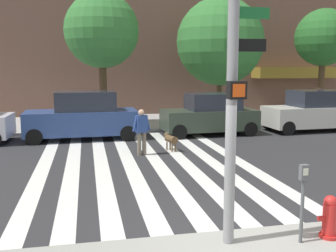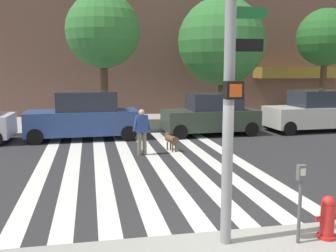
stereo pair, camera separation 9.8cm
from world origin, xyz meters
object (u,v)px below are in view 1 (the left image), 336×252
at_px(parking_meter_third_along, 303,193).
at_px(parked_car_fourth_in_line, 312,112).
at_px(street_tree_middle, 220,42).
at_px(fire_hydrant, 330,217).
at_px(street_tree_further, 324,38).
at_px(parked_car_behind_first, 83,117).
at_px(traffic_light_pole, 235,40).
at_px(pedestrian_dog_walker, 142,129).
at_px(parked_car_third_in_line, 210,115).
at_px(dog_on_leash, 170,139).
at_px(street_tree_nearest, 102,31).

xyz_separation_m(parking_meter_third_along, parked_car_fourth_in_line, (7.30, 11.38, -0.09)).
bearing_deg(street_tree_middle, fire_hydrant, -101.87).
bearing_deg(street_tree_further, parked_car_behind_first, -167.16).
relative_size(traffic_light_pole, pedestrian_dog_walker, 3.54).
bearing_deg(traffic_light_pole, pedestrian_dog_walker, 93.24).
xyz_separation_m(traffic_light_pole, street_tree_middle, (4.85, 14.49, 0.94)).
height_order(traffic_light_pole, parking_meter_third_along, traffic_light_pole).
relative_size(parking_meter_third_along, parked_car_behind_first, 0.29).
height_order(parked_car_third_in_line, dog_on_leash, parked_car_third_in_line).
height_order(fire_hydrant, street_tree_nearest, street_tree_nearest).
height_order(parking_meter_third_along, street_tree_middle, street_tree_middle).
bearing_deg(dog_on_leash, parked_car_fourth_in_line, 21.66).
bearing_deg(traffic_light_pole, street_tree_further, 52.55).
relative_size(fire_hydrant, parked_car_behind_first, 0.16).
bearing_deg(traffic_light_pole, street_tree_middle, 71.49).
height_order(traffic_light_pole, parked_car_fourth_in_line, traffic_light_pole).
distance_m(street_tree_middle, pedestrian_dog_walker, 9.39).
distance_m(parked_car_behind_first, pedestrian_dog_walker, 4.13).
bearing_deg(street_tree_middle, traffic_light_pole, -108.51).
relative_size(fire_hydrant, parking_meter_third_along, 0.56).
bearing_deg(street_tree_nearest, fire_hydrant, -76.83).
xyz_separation_m(traffic_light_pole, parked_car_behind_first, (-2.49, 11.17, -2.54)).
distance_m(parked_car_behind_first, parked_car_third_in_line, 5.75).
relative_size(parked_car_third_in_line, street_tree_further, 0.70).
bearing_deg(street_tree_further, street_tree_nearest, -177.98).
height_order(parking_meter_third_along, parked_car_third_in_line, parked_car_third_in_line).
relative_size(street_tree_nearest, pedestrian_dog_walker, 3.99).
xyz_separation_m(parked_car_third_in_line, parked_car_fourth_in_line, (5.23, 0.00, 0.02)).
height_order(street_tree_nearest, dog_on_leash, street_tree_nearest).
xyz_separation_m(parked_car_behind_first, dog_on_leash, (3.21, -3.09, -0.54)).
height_order(parked_car_fourth_in_line, pedestrian_dog_walker, parked_car_fourth_in_line).
distance_m(parked_car_fourth_in_line, street_tree_further, 5.41).
bearing_deg(street_tree_further, fire_hydrant, -122.40).
height_order(parked_car_third_in_line, parked_car_fourth_in_line, parked_car_fourth_in_line).
distance_m(parked_car_third_in_line, street_tree_middle, 5.11).
bearing_deg(street_tree_nearest, traffic_light_pole, -83.89).
xyz_separation_m(traffic_light_pole, dog_on_leash, (0.72, 8.08, -3.08)).
bearing_deg(parked_car_behind_first, street_tree_further, 12.84).
distance_m(traffic_light_pole, parked_car_fourth_in_line, 14.27).
bearing_deg(pedestrian_dog_walker, street_tree_nearest, 99.58).
distance_m(parking_meter_third_along, dog_on_leash, 8.32).
height_order(parked_car_behind_first, street_tree_further, street_tree_further).
height_order(traffic_light_pole, street_tree_nearest, street_tree_nearest).
bearing_deg(fire_hydrant, dog_on_leash, 97.34).
xyz_separation_m(parking_meter_third_along, parked_car_behind_first, (-3.68, 11.37, -0.05)).
height_order(parked_car_behind_first, parked_car_fourth_in_line, parked_car_behind_first).
relative_size(street_tree_nearest, street_tree_middle, 0.98).
relative_size(parked_car_behind_first, street_tree_nearest, 0.73).
bearing_deg(street_tree_further, parked_car_third_in_line, -158.22).
bearing_deg(street_tree_middle, street_tree_further, -2.68).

